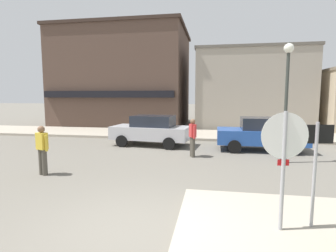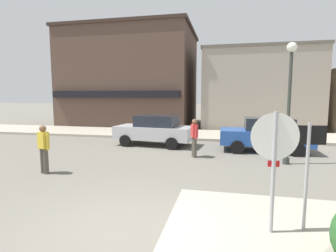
{
  "view_description": "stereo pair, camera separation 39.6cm",
  "coord_description": "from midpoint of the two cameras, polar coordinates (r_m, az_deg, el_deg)",
  "views": [
    {
      "loc": [
        1.54,
        -4.61,
        2.56
      ],
      "look_at": [
        -0.03,
        4.5,
        1.5
      ],
      "focal_mm": 28.0,
      "sensor_mm": 36.0,
      "label": 1
    },
    {
      "loc": [
        1.93,
        -4.53,
        2.56
      ],
      "look_at": [
        -0.03,
        4.5,
        1.5
      ],
      "focal_mm": 28.0,
      "sensor_mm": 36.0,
      "label": 2
    }
  ],
  "objects": [
    {
      "name": "stop_sign",
      "position": [
        4.98,
        21.81,
        -6.01
      ],
      "size": [
        0.81,
        0.13,
        2.3
      ],
      "color": "#9E9EA3",
      "rests_on": "ground"
    },
    {
      "name": "kerb_far",
      "position": [
        17.1,
        3.83,
        -1.84
      ],
      "size": [
        80.0,
        4.0,
        0.15
      ],
      "primitive_type": "cube",
      "color": "#A89E8C",
      "rests_on": "ground"
    },
    {
      "name": "pedestrian_crossing_far",
      "position": [
        9.49,
        -26.79,
        -4.44
      ],
      "size": [
        0.54,
        0.34,
        1.61
      ],
      "color": "#4C473D",
      "rests_on": "ground"
    },
    {
      "name": "ground_plane",
      "position": [
        5.52,
        -10.45,
        -21.21
      ],
      "size": [
        160.0,
        160.0,
        0.0
      ],
      "primitive_type": "plane",
      "color": "#6B665B"
    },
    {
      "name": "parked_car_second",
      "position": [
        12.98,
        18.85,
        -1.56
      ],
      "size": [
        4.01,
        1.9,
        1.56
      ],
      "color": "#234C9E",
      "rests_on": "ground"
    },
    {
      "name": "building_storefront_left_near",
      "position": [
        22.87,
        16.74,
        7.58
      ],
      "size": [
        8.62,
        6.96,
        6.17
      ],
      "color": "#9E9384",
      "rests_on": "ground"
    },
    {
      "name": "parked_car_nearest",
      "position": [
        13.63,
        -4.49,
        -0.86
      ],
      "size": [
        4.17,
        2.21,
        1.56
      ],
      "color": "#B7B7BC",
      "rests_on": "ground"
    },
    {
      "name": "lamp_post",
      "position": [
        10.76,
        23.51,
        8.13
      ],
      "size": [
        0.36,
        0.36,
        4.54
      ],
      "color": "#333833",
      "rests_on": "ground"
    },
    {
      "name": "building_corner_shop",
      "position": [
        24.36,
        -9.72,
        10.15
      ],
      "size": [
        11.05,
        8.72,
        8.27
      ],
      "color": "brown",
      "rests_on": "ground"
    },
    {
      "name": "one_way_sign",
      "position": [
        5.38,
        27.51,
        -7.39
      ],
      "size": [
        0.6,
        0.1,
        2.1
      ],
      "color": "#9E9EA3",
      "rests_on": "ground"
    },
    {
      "name": "pedestrian_crossing_near",
      "position": [
        11.03,
        4.35,
        -2.31
      ],
      "size": [
        0.34,
        0.54,
        1.61
      ],
      "color": "#4C473D",
      "rests_on": "ground"
    }
  ]
}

